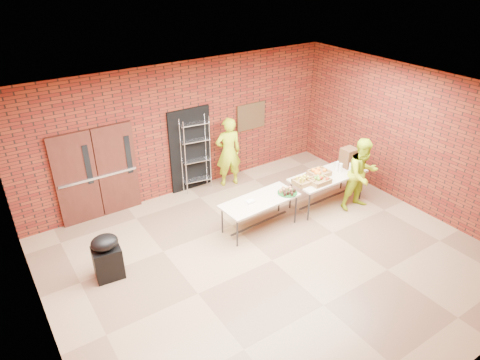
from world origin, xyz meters
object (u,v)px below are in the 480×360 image
table_left (260,202)px  table_right (328,177)px  wire_rack (196,154)px  volunteer_man (362,174)px  volunteer_woman (228,152)px  coffee_dispenser (349,157)px  covered_grill (107,257)px

table_left → table_right: bearing=-5.1°
wire_rack → volunteer_man: (2.72, -2.86, -0.10)m
table_right → table_left: bearing=176.9°
volunteer_man → wire_rack: bearing=140.4°
volunteer_woman → coffee_dispenser: bearing=148.8°
volunteer_man → table_left: bearing=173.2°
volunteer_man → volunteer_woman: bearing=132.9°
covered_grill → volunteer_woman: (3.75, 1.78, 0.45)m
wire_rack → volunteer_woman: bearing=-6.2°
table_right → volunteer_woman: (-1.40, 2.11, 0.19)m
table_left → coffee_dispenser: size_ratio=3.87×
volunteer_woman → volunteer_man: volunteer_woman is taller
covered_grill → table_left: bearing=1.7°
table_left → volunteer_woman: size_ratio=0.98×
coffee_dispenser → covered_grill: coffee_dispenser is taller
volunteer_woman → volunteer_man: (1.92, -2.64, -0.04)m
volunteer_woman → volunteer_man: 3.27m
volunteer_woman → wire_rack: bearing=-2.6°
table_right → coffee_dispenser: coffee_dispenser is taller
covered_grill → volunteer_man: bearing=-2.1°
table_left → table_right: size_ratio=0.93×
wire_rack → volunteer_woman: (0.80, -0.22, -0.06)m
coffee_dispenser → table_right: bearing=-173.9°
volunteer_woman → volunteer_man: bearing=138.8°
coffee_dispenser → volunteer_woman: bearing=136.0°
table_right → volunteer_woman: size_ratio=1.05×
wire_rack → volunteer_man: size_ratio=1.11×
wire_rack → volunteer_woman: size_ratio=1.06×
coffee_dispenser → covered_grill: bearing=177.5°
table_right → coffee_dispenser: (0.71, 0.08, 0.29)m
coffee_dispenser → volunteer_man: size_ratio=0.27×
volunteer_man → table_right: bearing=141.5°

